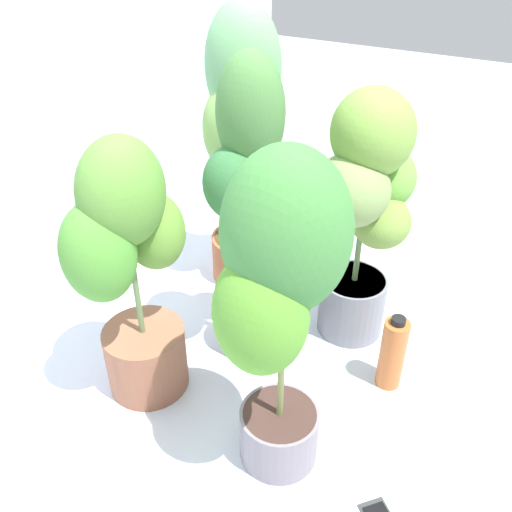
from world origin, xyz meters
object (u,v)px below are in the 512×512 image
at_px(potted_plant_front_right, 366,203).
at_px(potted_plant_back_right, 245,139).
at_px(potted_plant_back_left, 130,265).
at_px(nutrient_bottle, 392,353).
at_px(potted_plant_front_left, 278,292).
at_px(potted_plant_center, 251,201).

xyz_separation_m(potted_plant_front_right, potted_plant_back_right, (0.12, 0.47, 0.07)).
bearing_deg(potted_plant_back_right, potted_plant_back_left, 179.74).
xyz_separation_m(potted_plant_back_right, nutrient_bottle, (-0.31, -0.66, -0.44)).
bearing_deg(potted_plant_front_left, potted_plant_back_right, 32.85).
height_order(potted_plant_center, nutrient_bottle, potted_plant_center).
distance_m(potted_plant_back_right, potted_plant_back_left, 0.66).
bearing_deg(nutrient_bottle, potted_plant_center, 95.83).
bearing_deg(potted_plant_back_right, potted_plant_front_left, -147.15).
bearing_deg(potted_plant_back_left, potted_plant_front_left, -97.84).
xyz_separation_m(potted_plant_front_left, nutrient_bottle, (0.41, -0.20, -0.45)).
height_order(potted_plant_center, potted_plant_front_left, potted_plant_center).
bearing_deg(nutrient_bottle, potted_plant_front_right, 45.00).
bearing_deg(potted_plant_front_left, potted_plant_back_left, 82.16).
distance_m(potted_plant_back_left, nutrient_bottle, 0.82).
bearing_deg(potted_plant_center, nutrient_bottle, -84.17).
relative_size(potted_plant_front_left, potted_plant_back_left, 1.11).
relative_size(potted_plant_front_right, nutrient_bottle, 3.25).
height_order(potted_plant_front_right, potted_plant_back_right, potted_plant_back_right).
bearing_deg(potted_plant_center, potted_plant_back_left, 144.98).
xyz_separation_m(potted_plant_front_right, potted_plant_center, (-0.23, 0.27, 0.06)).
height_order(potted_plant_front_left, nutrient_bottle, potted_plant_front_left).
bearing_deg(potted_plant_back_right, potted_plant_front_right, -104.16).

